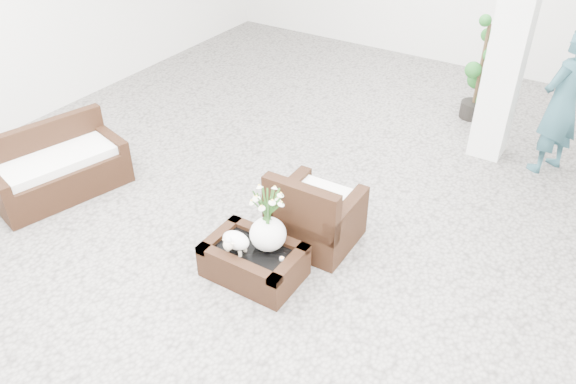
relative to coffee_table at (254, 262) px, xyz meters
The scene contains 10 objects.
ground 0.71m from the coffee_table, 89.13° to the left, with size 11.00×11.00×0.00m, color gray.
column 4.02m from the coffee_table, 70.86° to the left, with size 0.40×0.40×3.50m, color white.
coffee_table is the anchor object (origin of this frame).
sheep_figurine 0.30m from the coffee_table, 140.19° to the right, with size 0.28×0.23×0.21m, color white.
planter_narcissus 0.57m from the coffee_table, 45.00° to the left, with size 0.44×0.44×0.80m, color white, non-canonical shape.
tealight 0.35m from the coffee_table, ahead, with size 0.04×0.04×0.03m, color white.
armchair 0.85m from the coffee_table, 73.51° to the left, with size 0.79×0.76×0.85m, color black.
loveseat 2.68m from the coffee_table, behind, with size 1.45×0.70×0.78m, color black.
topiary 4.46m from the coffee_table, 80.25° to the left, with size 0.39×0.39×1.45m, color #194F19, non-canonical shape.
shopper 4.04m from the coffee_table, 61.05° to the left, with size 0.64×0.42×1.76m, color #29505B.
Camera 1 is at (2.40, -3.93, 3.74)m, focal length 35.40 mm.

